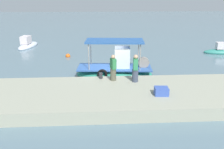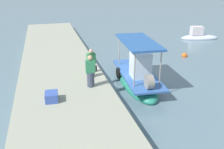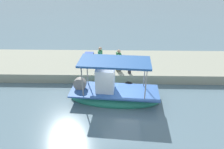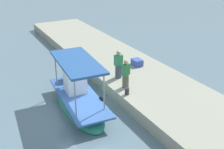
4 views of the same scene
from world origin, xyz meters
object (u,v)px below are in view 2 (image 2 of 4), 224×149
(fisherman_near_bollard, at_px, (91,64))
(fisherman_by_crate, at_px, (90,73))
(main_fishing_boat, at_px, (137,77))
(marker_buoy, at_px, (184,56))
(mooring_bollard, at_px, (95,68))
(moored_boat_near, at_px, (199,37))
(cargo_crate, at_px, (52,97))

(fisherman_near_bollard, bearing_deg, fisherman_by_crate, -12.87)
(fisherman_by_crate, bearing_deg, main_fishing_boat, 107.95)
(main_fishing_boat, xyz_separation_m, marker_buoy, (-4.28, 5.82, -0.42))
(marker_buoy, bearing_deg, fisherman_by_crate, -59.32)
(main_fishing_boat, relative_size, mooring_bollard, 15.46)
(fisherman_by_crate, bearing_deg, moored_boat_near, 127.38)
(cargo_crate, bearing_deg, marker_buoy, 120.22)
(moored_boat_near, bearing_deg, cargo_crate, -53.74)
(moored_boat_near, bearing_deg, fisherman_near_bollard, -55.79)
(fisherman_by_crate, height_order, marker_buoy, fisherman_by_crate)
(mooring_bollard, relative_size, cargo_crate, 0.51)
(main_fishing_boat, height_order, marker_buoy, main_fishing_boat)
(fisherman_by_crate, height_order, moored_boat_near, fisherman_by_crate)
(moored_boat_near, bearing_deg, mooring_bollard, -57.43)
(fisherman_by_crate, xyz_separation_m, mooring_bollard, (-2.14, 0.69, -0.60))
(fisherman_by_crate, xyz_separation_m, moored_boat_near, (-10.40, 13.61, -1.25))
(fisherman_by_crate, distance_m, moored_boat_near, 17.18)
(main_fishing_boat, distance_m, cargo_crate, 5.60)
(mooring_bollard, xyz_separation_m, moored_boat_near, (-8.26, 12.93, -0.65))
(mooring_bollard, height_order, moored_boat_near, moored_boat_near)
(main_fishing_boat, height_order, cargo_crate, main_fishing_boat)
(fisherman_near_bollard, relative_size, fisherman_by_crate, 0.96)
(fisherman_near_bollard, height_order, mooring_bollard, fisherman_near_bollard)
(fisherman_near_bollard, bearing_deg, cargo_crate, -44.20)
(mooring_bollard, height_order, marker_buoy, mooring_bollard)
(fisherman_near_bollard, xyz_separation_m, fisherman_by_crate, (1.36, -0.31, 0.03))
(fisherman_near_bollard, xyz_separation_m, marker_buoy, (-3.91, 8.56, -1.37))
(main_fishing_boat, distance_m, moored_boat_near, 14.15)
(main_fishing_boat, bearing_deg, marker_buoy, 126.31)
(main_fishing_boat, distance_m, mooring_bollard, 2.66)
(main_fishing_boat, relative_size, fisherman_by_crate, 3.34)
(marker_buoy, bearing_deg, main_fishing_boat, -53.69)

